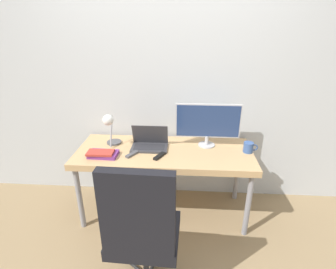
# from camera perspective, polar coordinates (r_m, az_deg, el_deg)

# --- Properties ---
(ground_plane) EXTENTS (12.00, 12.00, 0.00)m
(ground_plane) POSITION_cam_1_polar(r_m,az_deg,el_deg) (2.64, -1.35, -20.84)
(ground_plane) COLOR #937A56
(wall_back) EXTENTS (8.00, 0.05, 2.60)m
(wall_back) POSITION_cam_1_polar(r_m,az_deg,el_deg) (2.68, -0.17, 11.72)
(wall_back) COLOR silver
(wall_back) RESTS_ON ground_plane
(desk) EXTENTS (1.67, 0.67, 0.71)m
(desk) POSITION_cam_1_polar(r_m,az_deg,el_deg) (2.53, -0.80, -4.72)
(desk) COLOR tan
(desk) RESTS_ON ground_plane
(laptop) EXTENTS (0.35, 0.22, 0.22)m
(laptop) POSITION_cam_1_polar(r_m,az_deg,el_deg) (2.54, -4.02, -1.89)
(laptop) COLOR #38383D
(laptop) RESTS_ON desk
(monitor) EXTENTS (0.62, 0.16, 0.42)m
(monitor) POSITION_cam_1_polar(r_m,az_deg,el_deg) (2.53, 8.67, 2.59)
(monitor) COLOR #B7B7BC
(monitor) RESTS_ON desk
(desk_lamp) EXTENTS (0.15, 0.25, 0.34)m
(desk_lamp) POSITION_cam_1_polar(r_m,az_deg,el_deg) (2.53, -12.56, 1.80)
(desk_lamp) COLOR #4C4C51
(desk_lamp) RESTS_ON desk
(office_chair) EXTENTS (0.63, 0.65, 1.08)m
(office_chair) POSITION_cam_1_polar(r_m,az_deg,el_deg) (1.84, -5.76, -19.67)
(office_chair) COLOR black
(office_chair) RESTS_ON ground_plane
(book_stack) EXTENTS (0.27, 0.17, 0.05)m
(book_stack) POSITION_cam_1_polar(r_m,az_deg,el_deg) (2.45, -14.07, -4.09)
(book_stack) COLOR #753384
(book_stack) RESTS_ON desk
(tv_remote) EXTENTS (0.11, 0.14, 0.02)m
(tv_remote) POSITION_cam_1_polar(r_m,az_deg,el_deg) (2.43, -7.84, -4.29)
(tv_remote) COLOR #4C4C51
(tv_remote) RESTS_ON desk
(media_remote) EXTENTS (0.10, 0.15, 0.02)m
(media_remote) POSITION_cam_1_polar(r_m,az_deg,el_deg) (2.38, -1.89, -4.70)
(media_remote) COLOR black
(media_remote) RESTS_ON desk
(mug) EXTENTS (0.13, 0.09, 0.10)m
(mug) POSITION_cam_1_polar(r_m,az_deg,el_deg) (2.56, 17.15, -2.68)
(mug) COLOR #385693
(mug) RESTS_ON desk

